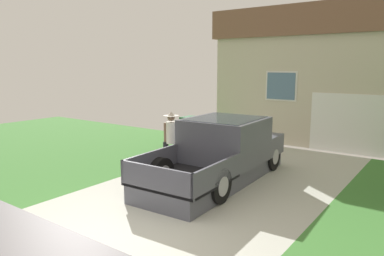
{
  "coord_description": "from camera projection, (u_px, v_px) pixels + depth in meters",
  "views": [
    {
      "loc": [
        4.59,
        -3.78,
        2.99
      ],
      "look_at": [
        -1.16,
        4.17,
        1.31
      ],
      "focal_mm": 33.99,
      "sensor_mm": 36.0,
      "label": 1
    }
  ],
  "objects": [
    {
      "name": "pickup_truck",
      "position": [
        223.0,
        151.0,
        9.75
      ],
      "size": [
        2.19,
        5.08,
        1.62
      ],
      "rotation": [
        0.0,
        0.0,
        0.04
      ],
      "color": "#4C4D58",
      "rests_on": "ground"
    },
    {
      "name": "wheeled_trash_bin",
      "position": [
        191.0,
        129.0,
        14.32
      ],
      "size": [
        0.6,
        0.72,
        1.03
      ],
      "color": "#286B38",
      "rests_on": "ground"
    },
    {
      "name": "house_with_garage",
      "position": [
        351.0,
        75.0,
        15.33
      ],
      "size": [
        9.45,
        6.99,
        5.19
      ],
      "color": "#C0B69E",
      "rests_on": "ground"
    },
    {
      "name": "person_with_hat",
      "position": [
        171.0,
        139.0,
        10.2
      ],
      "size": [
        0.45,
        0.44,
        1.74
      ],
      "rotation": [
        0.0,
        0.0,
        0.41
      ],
      "color": "black",
      "rests_on": "ground"
    },
    {
      "name": "handbag",
      "position": [
        165.0,
        169.0,
        10.27
      ],
      "size": [
        0.33,
        0.18,
        0.4
      ],
      "color": "brown",
      "rests_on": "ground"
    }
  ]
}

